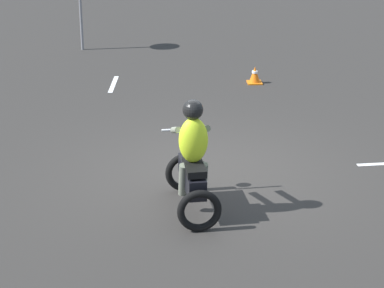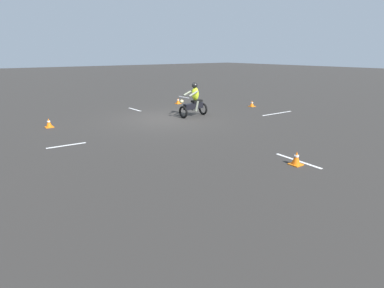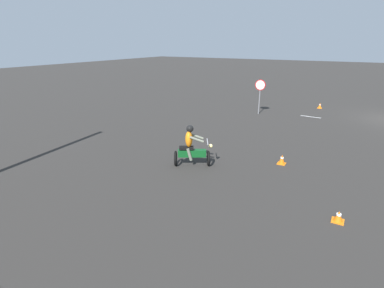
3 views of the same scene
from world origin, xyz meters
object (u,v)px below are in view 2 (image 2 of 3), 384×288
at_px(traffic_cone_far_left, 49,123).
at_px(traffic_cone_near_right, 178,101).
at_px(traffic_cone_far_right, 252,104).
at_px(traffic_cone_mid_center, 296,158).
at_px(motorcycle_rider_foreground, 194,102).

bearing_deg(traffic_cone_far_left, traffic_cone_near_right, -166.81).
relative_size(traffic_cone_near_right, traffic_cone_far_right, 1.03).
distance_m(traffic_cone_near_right, traffic_cone_far_left, 7.99).
xyz_separation_m(traffic_cone_mid_center, traffic_cone_far_left, (4.55, -8.86, -0.01)).
xyz_separation_m(motorcycle_rider_foreground, traffic_cone_near_right, (-1.51, -3.63, -0.56)).
distance_m(traffic_cone_mid_center, traffic_cone_far_left, 9.96).
distance_m(traffic_cone_far_right, traffic_cone_far_left, 10.79).
height_order(traffic_cone_far_right, traffic_cone_far_left, traffic_cone_far_left).
bearing_deg(traffic_cone_near_right, traffic_cone_far_right, 130.21).
distance_m(traffic_cone_near_right, traffic_cone_far_right, 4.47).
xyz_separation_m(traffic_cone_near_right, traffic_cone_far_right, (-2.89, 3.42, -0.00)).
relative_size(traffic_cone_far_right, traffic_cone_far_left, 0.88).
bearing_deg(traffic_cone_far_left, motorcycle_rider_foreground, 163.90).
distance_m(traffic_cone_mid_center, traffic_cone_far_right, 9.50).
relative_size(motorcycle_rider_foreground, traffic_cone_far_left, 4.39).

